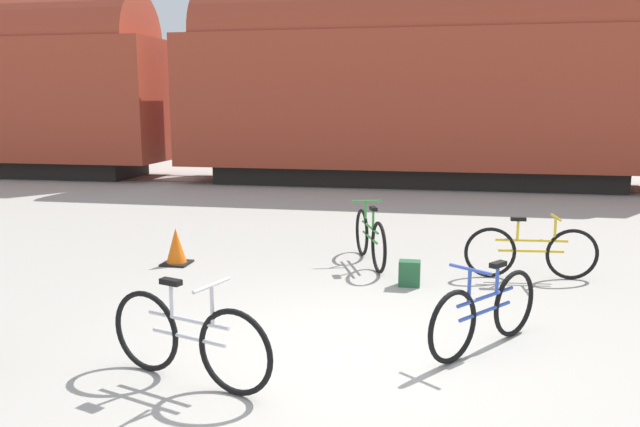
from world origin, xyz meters
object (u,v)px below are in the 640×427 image
at_px(freight_train, 413,80).
at_px(bicycle_yellow, 531,252).
at_px(traffic_cone, 176,248).
at_px(bicycle_green, 370,238).
at_px(bicycle_silver, 189,339).
at_px(backpack, 409,273).
at_px(bicycle_blue, 485,312).

relative_size(freight_train, bicycle_yellow, 23.84).
relative_size(freight_train, traffic_cone, 78.21).
bearing_deg(bicycle_yellow, traffic_cone, -177.73).
distance_m(bicycle_green, bicycle_silver, 4.47).
bearing_deg(bicycle_silver, freight_train, 84.83).
distance_m(freight_train, backpack, 10.87).
bearing_deg(bicycle_silver, backpack, 62.18).
bearing_deg(bicycle_yellow, bicycle_blue, -106.29).
height_order(bicycle_silver, traffic_cone, bicycle_silver).
relative_size(bicycle_green, bicycle_blue, 1.22).
height_order(bicycle_blue, backpack, bicycle_blue).
height_order(backpack, traffic_cone, traffic_cone).
bearing_deg(backpack, bicycle_yellow, 22.67).
bearing_deg(backpack, freight_train, 92.65).
xyz_separation_m(bicycle_blue, traffic_cone, (-4.33, 2.49, -0.12)).
distance_m(freight_train, bicycle_silver, 14.06).
xyz_separation_m(freight_train, backpack, (0.48, -10.47, -2.88)).
relative_size(freight_train, backpack, 126.51).
bearing_deg(freight_train, bicycle_blue, -83.99).
distance_m(freight_train, bicycle_yellow, 10.37).
distance_m(bicycle_green, bicycle_yellow, 2.30).
xyz_separation_m(bicycle_blue, bicycle_silver, (-2.56, -1.26, 0.02)).
distance_m(bicycle_yellow, traffic_cone, 5.12).
xyz_separation_m(bicycle_silver, bicycle_yellow, (3.35, 3.95, -0.02)).
relative_size(bicycle_silver, backpack, 4.90).
relative_size(backpack, traffic_cone, 0.62).
bearing_deg(bicycle_yellow, bicycle_silver, -130.26).
relative_size(freight_train, bicycle_silver, 25.81).
height_order(bicycle_yellow, backpack, bicycle_yellow).
relative_size(bicycle_silver, bicycle_yellow, 0.92).
height_order(bicycle_green, backpack, bicycle_green).
height_order(freight_train, traffic_cone, freight_train).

